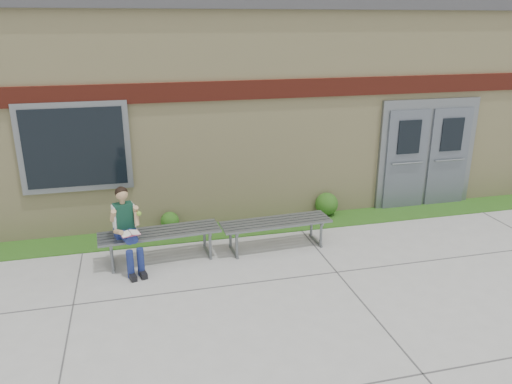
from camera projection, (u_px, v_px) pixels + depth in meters
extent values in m
plane|color=#9E9E99|center=(286.00, 296.00, 7.27)|extent=(80.00, 80.00, 0.00)
cube|color=#2E5216|center=(246.00, 228.00, 9.66)|extent=(16.00, 0.80, 0.02)
cube|color=beige|center=(214.00, 99.00, 12.13)|extent=(16.00, 6.00, 4.00)
cube|color=#3F3F42|center=(212.00, 7.00, 11.45)|extent=(16.20, 6.20, 0.20)
cube|color=maroon|center=(241.00, 90.00, 9.15)|extent=(16.00, 0.06, 0.35)
cube|color=slate|center=(75.00, 147.00, 8.75)|extent=(1.90, 0.08, 1.60)
cube|color=black|center=(75.00, 148.00, 8.71)|extent=(1.70, 0.04, 1.40)
cube|color=slate|center=(426.00, 153.00, 10.53)|extent=(2.20, 0.08, 2.30)
cube|color=#565D67|center=(406.00, 160.00, 10.41)|extent=(0.92, 0.06, 2.10)
cube|color=#565D67|center=(448.00, 157.00, 10.64)|extent=(0.92, 0.06, 2.10)
cube|color=slate|center=(160.00, 232.00, 8.23)|extent=(2.02, 0.69, 0.04)
cube|color=slate|center=(112.00, 252.00, 8.13)|extent=(0.09, 0.55, 0.45)
cube|color=slate|center=(208.00, 242.00, 8.50)|extent=(0.09, 0.55, 0.45)
cube|color=slate|center=(276.00, 222.00, 8.69)|extent=(1.95, 0.64, 0.04)
cube|color=slate|center=(233.00, 240.00, 8.60)|extent=(0.08, 0.54, 0.44)
cube|color=slate|center=(317.00, 232.00, 8.95)|extent=(0.08, 0.54, 0.44)
cube|color=navy|center=(125.00, 232.00, 8.02)|extent=(0.36, 0.29, 0.15)
cube|color=#0F3723|center=(124.00, 216.00, 7.91)|extent=(0.33, 0.25, 0.42)
sphere|color=tan|center=(122.00, 194.00, 7.79)|extent=(0.23, 0.23, 0.19)
sphere|color=black|center=(121.00, 193.00, 7.80)|extent=(0.25, 0.25, 0.20)
cylinder|color=navy|center=(123.00, 237.00, 7.78)|extent=(0.23, 0.41, 0.14)
cylinder|color=navy|center=(134.00, 235.00, 7.86)|extent=(0.23, 0.41, 0.14)
cylinder|color=navy|center=(130.00, 264.00, 7.73)|extent=(0.11, 0.11, 0.46)
cylinder|color=navy|center=(141.00, 262.00, 7.80)|extent=(0.11, 0.11, 0.46)
cube|color=black|center=(133.00, 276.00, 7.74)|extent=(0.15, 0.25, 0.09)
cube|color=black|center=(143.00, 274.00, 7.81)|extent=(0.15, 0.25, 0.09)
cylinder|color=tan|center=(113.00, 216.00, 7.77)|extent=(0.13, 0.22, 0.24)
cylinder|color=tan|center=(135.00, 212.00, 7.93)|extent=(0.13, 0.22, 0.24)
cube|color=white|center=(130.00, 233.00, 7.70)|extent=(0.33, 0.27, 0.01)
cube|color=#C1486B|center=(130.00, 234.00, 7.70)|extent=(0.33, 0.28, 0.01)
sphere|color=#79B530|center=(139.00, 214.00, 7.83)|extent=(0.08, 0.08, 0.08)
sphere|color=#2E5216|center=(170.00, 221.00, 9.49)|extent=(0.35, 0.35, 0.35)
sphere|color=#2E5216|center=(327.00, 204.00, 10.21)|extent=(0.47, 0.47, 0.47)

